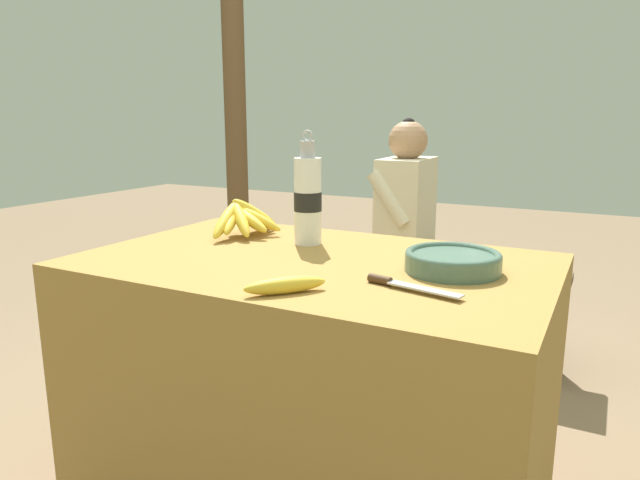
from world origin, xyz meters
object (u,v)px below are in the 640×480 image
seated_vendor (396,221)px  knife (400,284)px  support_post_near (234,87)px  loose_banana_front (285,285)px  serving_bowl (453,261)px  banana_bunch_green (335,242)px  water_bottle (308,199)px  banana_bunch_ripe (245,217)px  wooden_bench (404,277)px

seated_vendor → knife: bearing=108.2°
knife → support_post_near: bearing=146.2°
support_post_near → loose_banana_front: bearing=-51.9°
loose_banana_front → seated_vendor: bearing=101.4°
serving_bowl → banana_bunch_green: (-0.90, 1.21, -0.29)m
water_bottle → support_post_near: support_post_near is taller
serving_bowl → loose_banana_front: (-0.27, -0.33, -0.01)m
water_bottle → banana_bunch_green: 1.25m
loose_banana_front → knife: 0.25m
seated_vendor → banana_bunch_green: (-0.33, 0.04, -0.15)m
banana_bunch_ripe → loose_banana_front: 0.62m
knife → water_bottle: bearing=154.9°
water_bottle → banana_bunch_green: bearing=112.3°
wooden_bench → support_post_near: size_ratio=0.57×
banana_bunch_ripe → knife: bearing=-26.6°
loose_banana_front → wooden_bench: (-0.26, 1.54, -0.41)m
support_post_near → knife: bearing=-45.9°
banana_bunch_green → seated_vendor: bearing=-6.1°
water_bottle → loose_banana_front: (0.19, -0.44, -0.11)m
banana_bunch_ripe → serving_bowl: banana_bunch_ripe is taller
banana_bunch_ripe → seated_vendor: bearing=83.8°
seated_vendor → loose_banana_front: bearing=99.3°
serving_bowl → knife: 0.20m
loose_banana_front → support_post_near: 2.42m
seated_vendor → serving_bowl: bearing=113.8°
serving_bowl → seated_vendor: 1.31m
seated_vendor → support_post_near: (-1.15, 0.36, 0.65)m
banana_bunch_ripe → loose_banana_front: size_ratio=2.03×
banana_bunch_green → knife: bearing=-58.9°
knife → serving_bowl: bearing=82.9°
water_bottle → wooden_bench: bearing=94.0°
banana_bunch_ripe → seated_vendor: 1.07m
serving_bowl → seated_vendor: bearing=116.0°
water_bottle → loose_banana_front: size_ratio=2.09×
loose_banana_front → wooden_bench: size_ratio=0.11×
wooden_bench → seated_vendor: (-0.04, -0.03, 0.28)m
banana_bunch_ripe → water_bottle: (0.23, -0.01, 0.07)m
water_bottle → seated_vendor: bearing=96.3°
banana_bunch_ripe → wooden_bench: banana_bunch_ripe is taller
serving_bowl → wooden_bench: (-0.53, 1.20, -0.42)m
banana_bunch_green → banana_bunch_ripe: bearing=-78.5°
banana_bunch_ripe → wooden_bench: 1.18m
banana_bunch_green → support_post_near: bearing=158.6°
loose_banana_front → support_post_near: (-1.46, 1.86, 0.52)m
loose_banana_front → banana_bunch_green: bearing=112.5°
loose_banana_front → banana_bunch_green: size_ratio=0.55×
serving_bowl → support_post_near: size_ratio=0.09×
wooden_bench → seated_vendor: bearing=-139.7°
banana_bunch_ripe → water_bottle: bearing=-3.6°
banana_bunch_ripe → knife: banana_bunch_ripe is taller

